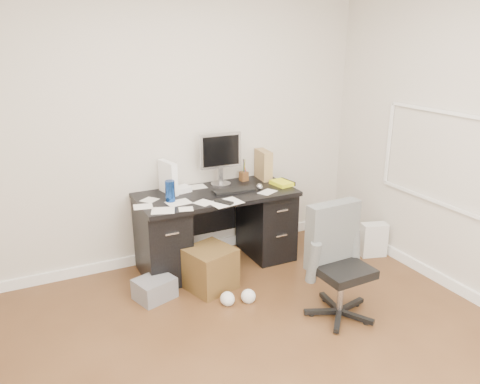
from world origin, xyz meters
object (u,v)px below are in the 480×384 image
(desk, at_px, (217,226))
(lcd_monitor, at_px, (220,159))
(office_chair, at_px, (343,264))
(wicker_basket, at_px, (210,268))
(keyboard, at_px, (234,190))
(pc_tower, at_px, (334,239))

(desk, height_order, lcd_monitor, lcd_monitor)
(office_chair, relative_size, wicker_basket, 2.42)
(lcd_monitor, height_order, keyboard, lcd_monitor)
(desk, bearing_deg, pc_tower, -21.57)
(office_chair, distance_m, pc_tower, 1.04)
(desk, bearing_deg, office_chair, -67.45)
(keyboard, height_order, wicker_basket, keyboard)
(desk, relative_size, wicker_basket, 3.91)
(lcd_monitor, distance_m, pc_tower, 1.40)
(pc_tower, bearing_deg, wicker_basket, -173.69)
(keyboard, xyz_separation_m, pc_tower, (0.93, -0.38, -0.53))
(desk, xyz_separation_m, wicker_basket, (-0.24, -0.41, -0.21))
(wicker_basket, bearing_deg, pc_tower, -1.22)
(desk, xyz_separation_m, pc_tower, (1.10, -0.43, -0.17))
(desk, xyz_separation_m, office_chair, (0.53, -1.28, 0.06))
(lcd_monitor, height_order, wicker_basket, lcd_monitor)
(wicker_basket, bearing_deg, keyboard, 40.88)
(desk, xyz_separation_m, lcd_monitor, (0.14, 0.20, 0.62))
(keyboard, distance_m, office_chair, 1.31)
(lcd_monitor, xyz_separation_m, office_chair, (0.39, -1.47, -0.56))
(office_chair, bearing_deg, keyboard, 104.37)
(desk, xyz_separation_m, keyboard, (0.17, -0.05, 0.36))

